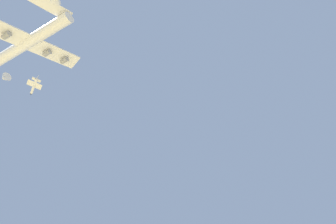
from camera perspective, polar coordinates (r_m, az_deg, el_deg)
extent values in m
cylinder|color=white|center=(169.68, -30.76, 14.03)|extent=(44.07, 59.48, 6.40)
cone|color=white|center=(195.31, -34.59, 6.76)|extent=(7.85, 7.58, 6.08)
cube|color=white|center=(167.68, -30.54, 14.27)|extent=(44.87, 52.75, 18.52)
cylinder|color=gray|center=(171.36, -23.62, 11.31)|extent=(5.32, 5.82, 3.00)
cylinder|color=gray|center=(168.37, -27.04, 12.54)|extent=(5.32, 5.82, 3.00)
cylinder|color=gray|center=(164.43, -34.30, 14.97)|extent=(5.32, 5.82, 3.00)
cube|color=white|center=(152.64, -26.43, 21.81)|extent=(18.56, 21.01, 7.08)
cylinder|color=silver|center=(163.39, -29.50, 5.44)|extent=(12.24, 7.29, 1.50)
cone|color=black|center=(168.93, -30.03, 3.78)|extent=(2.47, 2.25, 1.50)
cube|color=silver|center=(162.17, -29.42, 5.74)|extent=(7.58, 9.13, 0.24)
cube|color=silver|center=(160.79, -28.85, 7.17)|extent=(2.22, 1.28, 2.60)
cube|color=silver|center=(159.57, -29.07, 6.78)|extent=(3.98, 5.18, 0.20)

